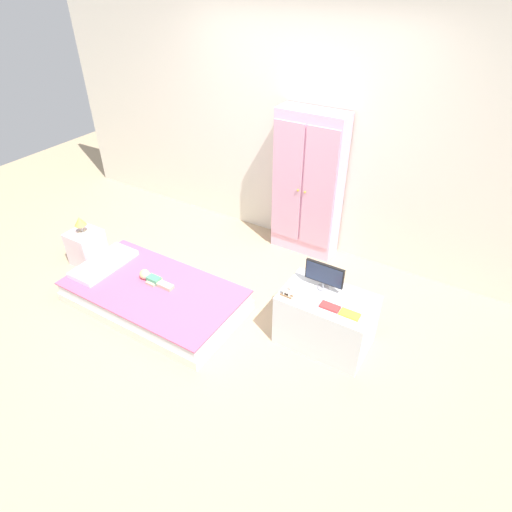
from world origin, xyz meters
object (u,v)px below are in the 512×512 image
at_px(wardrobe, 308,186).
at_px(doll, 150,278).
at_px(table_lamp, 80,222).
at_px(tv_monitor, 324,275).
at_px(tv_stand, 326,320).
at_px(book_red, 330,307).
at_px(nightstand, 87,247).
at_px(book_yellow, 350,314).
at_px(rocking_horse_toy, 288,291).
at_px(bed, 154,296).

bearing_deg(wardrobe, doll, -118.83).
relative_size(table_lamp, tv_monitor, 0.55).
bearing_deg(tv_stand, tv_monitor, 136.66).
xyz_separation_m(tv_stand, book_red, (0.06, -0.11, 0.26)).
bearing_deg(table_lamp, doll, -5.69).
bearing_deg(nightstand, table_lamp, 180.00).
bearing_deg(wardrobe, table_lamp, -142.10).
distance_m(nightstand, book_red, 2.77).
bearing_deg(nightstand, book_yellow, 2.62).
xyz_separation_m(tv_monitor, rocking_horse_toy, (-0.20, -0.24, -0.08)).
relative_size(tv_stand, rocking_horse_toy, 6.17).
bearing_deg(rocking_horse_toy, table_lamp, -178.04).
bearing_deg(book_red, table_lamp, -177.22).
distance_m(bed, wardrobe, 1.94).
relative_size(tv_monitor, book_red, 2.15).
distance_m(book_red, book_yellow, 0.17).
bearing_deg(bed, tv_monitor, 18.03).
height_order(doll, rocking_horse_toy, rocking_horse_toy).
relative_size(wardrobe, book_yellow, 10.04).
distance_m(wardrobe, tv_stand, 1.57).
relative_size(table_lamp, tv_stand, 0.24).
bearing_deg(tv_stand, nightstand, -174.84).
bearing_deg(book_red, tv_monitor, 127.08).
height_order(tv_monitor, book_red, tv_monitor).
xyz_separation_m(table_lamp, rocking_horse_toy, (2.40, 0.08, 0.05)).
xyz_separation_m(table_lamp, tv_stand, (2.69, 0.24, -0.26)).
distance_m(nightstand, book_yellow, 2.94).
distance_m(tv_monitor, book_red, 0.28).
relative_size(tv_stand, tv_monitor, 2.29).
height_order(tv_stand, book_red, book_red).
relative_size(wardrobe, book_red, 10.17).
height_order(wardrobe, book_yellow, wardrobe).
relative_size(tv_monitor, book_yellow, 2.12).
bearing_deg(nightstand, doll, -5.69).
bearing_deg(rocking_horse_toy, nightstand, -178.04).
xyz_separation_m(doll, table_lamp, (-1.03, 0.10, 0.25)).
height_order(tv_stand, rocking_horse_toy, rocking_horse_toy).
xyz_separation_m(doll, tv_monitor, (1.58, 0.43, 0.38)).
xyz_separation_m(doll, tv_stand, (1.67, 0.35, -0.01)).
height_order(rocking_horse_toy, book_yellow, rocking_horse_toy).
height_order(tv_monitor, book_yellow, tv_monitor).
height_order(tv_stand, book_yellow, book_yellow).
bearing_deg(book_yellow, rocking_horse_toy, -174.31).
xyz_separation_m(wardrobe, book_yellow, (1.02, -1.34, -0.29)).
height_order(table_lamp, tv_monitor, tv_monitor).
bearing_deg(wardrobe, bed, -115.73).
relative_size(table_lamp, wardrobe, 0.12).
height_order(table_lamp, wardrobe, wardrobe).
bearing_deg(table_lamp, bed, -8.35).
height_order(bed, table_lamp, table_lamp).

